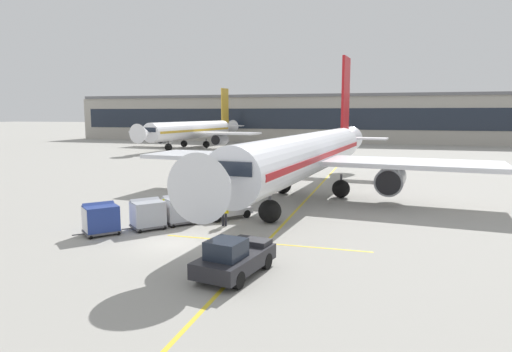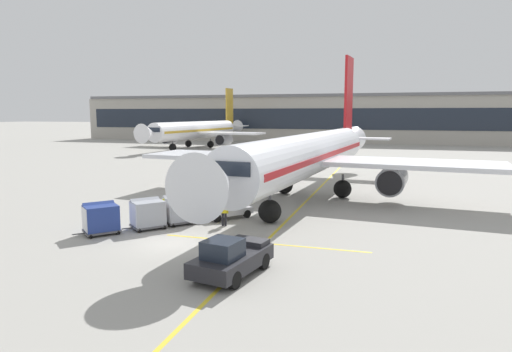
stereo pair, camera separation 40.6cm
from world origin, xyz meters
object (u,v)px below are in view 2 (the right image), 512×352
at_px(safety_cone_nose_mark, 227,193).
at_px(safety_cone_wingtip, 252,190).
at_px(baggage_cart_second, 148,213).
at_px(safety_cone_engine_keepout, 221,193).
at_px(baggage_cart_third, 101,218).
at_px(ground_crew_by_carts, 224,211).
at_px(belt_loader, 230,205).
at_px(baggage_cart_lead, 179,209).
at_px(ground_crew_by_loader, 164,210).
at_px(parked_airplane, 311,155).
at_px(distant_airplane, 197,130).
at_px(pushback_tug, 231,258).

bearing_deg(safety_cone_nose_mark, safety_cone_wingtip, 52.27).
height_order(baggage_cart_second, safety_cone_engine_keepout, baggage_cart_second).
relative_size(baggage_cart_third, ground_crew_by_carts, 1.48).
xyz_separation_m(belt_loader, baggage_cart_lead, (-2.58, -2.66, 0.13)).
relative_size(baggage_cart_lead, ground_crew_by_loader, 1.48).
bearing_deg(ground_crew_by_loader, safety_cone_wingtip, 80.78).
height_order(belt_loader, ground_crew_by_loader, belt_loader).
distance_m(ground_crew_by_loader, ground_crew_by_carts, 3.98).
xyz_separation_m(baggage_cart_second, baggage_cart_third, (-2.04, -1.98, 0.00)).
relative_size(parked_airplane, safety_cone_nose_mark, 62.05).
distance_m(ground_crew_by_loader, safety_cone_wingtip, 12.91).
bearing_deg(parked_airplane, distant_airplane, 123.72).
bearing_deg(distant_airplane, belt_loader, -63.73).
relative_size(baggage_cart_lead, baggage_cart_third, 1.00).
height_order(parked_airplane, distant_airplane, parked_airplane).
xyz_separation_m(belt_loader, baggage_cart_third, (-5.98, -6.39, 0.13)).
bearing_deg(belt_loader, baggage_cart_second, -131.81).
xyz_separation_m(baggage_cart_second, distant_airplane, (-25.09, 63.22, 2.65)).
bearing_deg(baggage_cart_lead, safety_cone_wingtip, 84.20).
bearing_deg(safety_cone_engine_keepout, safety_cone_nose_mark, 56.24).
height_order(baggage_cart_second, pushback_tug, baggage_cart_second).
height_order(belt_loader, pushback_tug, belt_loader).
height_order(belt_loader, distant_airplane, distant_airplane).
relative_size(baggage_cart_third, pushback_tug, 0.55).
distance_m(baggage_cart_second, safety_cone_engine_keepout, 11.24).
relative_size(parked_airplane, ground_crew_by_loader, 23.01).
xyz_separation_m(baggage_cart_lead, ground_crew_by_carts, (3.05, 0.29, -0.00)).
distance_m(belt_loader, baggage_cart_lead, 3.71).
bearing_deg(safety_cone_nose_mark, pushback_tug, -68.86).
distance_m(baggage_cart_lead, ground_crew_by_carts, 3.07).
xyz_separation_m(pushback_tug, ground_crew_by_carts, (-3.54, 8.36, 0.17)).
xyz_separation_m(parked_airplane, baggage_cart_third, (-10.02, -15.64, -2.72)).
bearing_deg(safety_cone_engine_keepout, ground_crew_by_carts, -67.26).
bearing_deg(safety_cone_wingtip, ground_crew_by_carts, -81.29).
bearing_deg(ground_crew_by_loader, pushback_tug, -45.29).
bearing_deg(distant_airplane, baggage_cart_third, -70.53).
bearing_deg(ground_crew_by_carts, pushback_tug, -67.06).
bearing_deg(safety_cone_nose_mark, ground_crew_by_carts, -70.43).
bearing_deg(parked_airplane, baggage_cart_second, -120.32).
height_order(safety_cone_wingtip, distant_airplane, distant_airplane).
xyz_separation_m(safety_cone_engine_keepout, safety_cone_nose_mark, (0.38, 0.57, -0.06)).
distance_m(belt_loader, ground_crew_by_loader, 4.70).
distance_m(ground_crew_by_carts, safety_cone_nose_mark, 10.36).
distance_m(pushback_tug, safety_cone_wingtip, 20.93).
height_order(pushback_tug, safety_cone_nose_mark, pushback_tug).
relative_size(safety_cone_wingtip, distant_airplane, 0.02).
bearing_deg(pushback_tug, safety_cone_wingtip, 104.83).
xyz_separation_m(parked_airplane, baggage_cart_second, (-7.98, -13.65, -2.72)).
relative_size(pushback_tug, safety_cone_engine_keepout, 6.11).
xyz_separation_m(belt_loader, safety_cone_nose_mark, (-2.99, 7.38, -0.56)).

